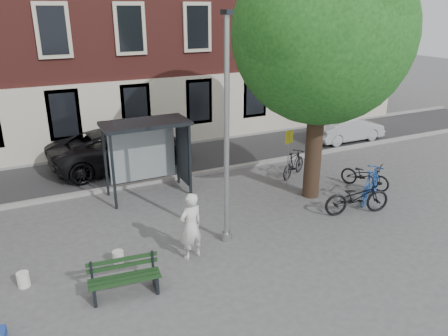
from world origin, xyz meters
TOP-DOWN VIEW (x-y plane):
  - ground at (0.00, 0.00)m, footprint 90.00×90.00m
  - road at (0.00, 7.00)m, footprint 40.00×4.00m
  - curb_near at (0.00, 5.00)m, footprint 40.00×0.25m
  - curb_far at (0.00, 9.00)m, footprint 40.00×0.25m
  - lamppost at (0.00, 0.00)m, footprint 0.28×0.35m
  - tree_right at (4.01, 1.38)m, footprint 5.76×5.60m
  - bus_shelter at (-0.61, 4.11)m, footprint 2.85×1.45m
  - painter at (-1.20, -0.38)m, footprint 0.75×0.59m
  - bench at (-3.15, -1.14)m, footprint 1.65×0.70m
  - bike_a at (4.44, -0.27)m, footprint 2.25×1.24m
  - bike_b at (5.53, 0.28)m, footprint 1.95×1.44m
  - bike_c at (6.17, 1.22)m, footprint 1.31×1.89m
  - bike_d at (4.50, 3.26)m, footprint 1.71×1.26m
  - car_dark at (-1.13, 7.37)m, footprint 5.92×3.25m
  - car_silver at (9.56, 6.06)m, footprint 3.71×1.32m
  - bucket_b at (-3.00, 0.15)m, footprint 0.36×0.36m
  - bucket_c at (-5.22, 0.18)m, footprint 0.30×0.30m
  - notice_sign at (3.78, 2.63)m, footprint 0.35×0.11m

SIDE VIEW (x-z plane):
  - ground at x=0.00m, z-range 0.00..0.00m
  - road at x=0.00m, z-range 0.00..0.01m
  - curb_near at x=0.00m, z-range 0.00..0.12m
  - curb_far at x=0.00m, z-range 0.00..0.12m
  - bucket_b at x=-3.00m, z-range 0.00..0.36m
  - bucket_c at x=-5.22m, z-range 0.00..0.36m
  - bench at x=-3.15m, z-range -0.03..0.79m
  - bike_c at x=6.17m, z-range 0.00..0.94m
  - bike_d at x=4.50m, z-range 0.00..1.02m
  - bike_a at x=4.44m, z-range 0.00..1.12m
  - bike_b at x=5.53m, z-range 0.00..1.16m
  - car_silver at x=9.56m, z-range 0.00..1.22m
  - car_dark at x=-1.13m, z-range 0.00..1.57m
  - painter at x=-1.20m, z-range 0.00..1.82m
  - notice_sign at x=3.78m, z-range 0.50..2.57m
  - bus_shelter at x=-0.61m, z-range 0.61..3.23m
  - lamppost at x=0.00m, z-range -0.27..5.84m
  - tree_right at x=4.01m, z-range 1.52..9.72m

